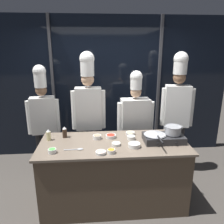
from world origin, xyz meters
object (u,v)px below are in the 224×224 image
at_px(portable_stove, 164,138).
at_px(prep_bowl_garlic, 131,137).
at_px(stock_pot, 173,130).
at_px(serving_spoon_slotted, 77,149).
at_px(squeeze_bottle_oil, 49,135).
at_px(chef_head, 43,114).
at_px(prep_bowl_carrots, 111,151).
at_px(prep_bowl_shrimp, 101,152).
at_px(chef_pastry, 177,103).
at_px(prep_bowl_bean_sprouts, 134,145).
at_px(squeeze_bottle_soy, 65,132).
at_px(frying_pan, 155,133).
at_px(chef_line, 135,118).
at_px(prep_bowl_ginger, 130,133).
at_px(chef_sous, 88,106).
at_px(prep_bowl_chili_flakes, 111,136).
at_px(prep_bowl_mushrooms, 97,137).
at_px(prep_bowl_onion, 116,144).
at_px(prep_bowl_scallions, 52,151).

relative_size(portable_stove, prep_bowl_garlic, 4.78).
distance_m(stock_pot, serving_spoon_slotted, 1.27).
relative_size(squeeze_bottle_oil, chef_head, 0.09).
distance_m(prep_bowl_carrots, prep_bowl_shrimp, 0.13).
relative_size(squeeze_bottle_oil, chef_pastry, 0.08).
bearing_deg(prep_bowl_bean_sprouts, squeeze_bottle_soy, 157.24).
bearing_deg(stock_pot, frying_pan, -178.93).
bearing_deg(chef_head, squeeze_bottle_oil, 97.82).
xyz_separation_m(portable_stove, chef_line, (-0.25, 0.75, 0.04)).
relative_size(prep_bowl_ginger, chef_sous, 0.06).
distance_m(prep_bowl_chili_flakes, prep_bowl_carrots, 0.47).
bearing_deg(prep_bowl_mushrooms, prep_bowl_onion, -42.72).
bearing_deg(squeeze_bottle_soy, squeeze_bottle_oil, -158.36).
bearing_deg(portable_stove, prep_bowl_onion, -174.00).
xyz_separation_m(prep_bowl_garlic, prep_bowl_bean_sprouts, (0.00, -0.24, -0.00)).
bearing_deg(prep_bowl_carrots, squeeze_bottle_soy, 139.23).
relative_size(prep_bowl_ginger, chef_pastry, 0.06).
bearing_deg(chef_sous, squeeze_bottle_soy, 55.77).
height_order(prep_bowl_mushrooms, prep_bowl_ginger, prep_bowl_mushrooms).
height_order(prep_bowl_scallions, chef_sous, chef_sous).
distance_m(frying_pan, squeeze_bottle_oil, 1.43).
bearing_deg(prep_bowl_shrimp, portable_stove, 18.77).
bearing_deg(serving_spoon_slotted, prep_bowl_ginger, 30.46).
bearing_deg(prep_bowl_onion, chef_sous, 113.99).
distance_m(portable_stove, prep_bowl_chili_flakes, 0.72).
bearing_deg(prep_bowl_bean_sprouts, prep_bowl_carrots, -154.57).
xyz_separation_m(prep_bowl_bean_sprouts, prep_bowl_shrimp, (-0.43, -0.15, -0.01)).
bearing_deg(prep_bowl_shrimp, stock_pot, 16.57).
height_order(prep_bowl_ginger, prep_bowl_carrots, prep_bowl_carrots).
relative_size(portable_stove, stock_pot, 2.18).
relative_size(portable_stove, prep_bowl_onion, 4.62).
bearing_deg(prep_bowl_chili_flakes, chef_head, 147.64).
xyz_separation_m(prep_bowl_ginger, chef_line, (0.16, 0.49, 0.07)).
relative_size(prep_bowl_scallions, prep_bowl_carrots, 1.04).
distance_m(portable_stove, prep_bowl_carrots, 0.78).
bearing_deg(prep_bowl_ginger, chef_head, 156.30).
height_order(portable_stove, squeeze_bottle_oil, squeeze_bottle_oil).
xyz_separation_m(prep_bowl_bean_sprouts, prep_bowl_scallions, (-1.01, -0.08, -0.00)).
distance_m(prep_bowl_carrots, chef_pastry, 1.60).
bearing_deg(prep_bowl_shrimp, squeeze_bottle_soy, 132.28).
xyz_separation_m(portable_stove, prep_bowl_bean_sprouts, (-0.42, -0.14, -0.02)).
distance_m(stock_pot, chef_line, 0.84).
relative_size(serving_spoon_slotted, chef_head, 0.13).
height_order(serving_spoon_slotted, chef_line, chef_line).
height_order(squeeze_bottle_soy, prep_bowl_ginger, squeeze_bottle_soy).
bearing_deg(prep_bowl_mushrooms, serving_spoon_slotted, -128.15).
bearing_deg(chef_sous, portable_stove, 141.48).
height_order(prep_bowl_chili_flakes, prep_bowl_ginger, prep_bowl_chili_flakes).
height_order(frying_pan, prep_bowl_chili_flakes, frying_pan).
relative_size(prep_bowl_garlic, chef_sous, 0.05).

